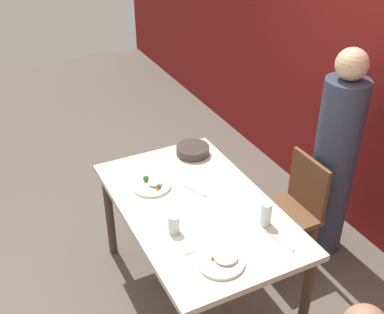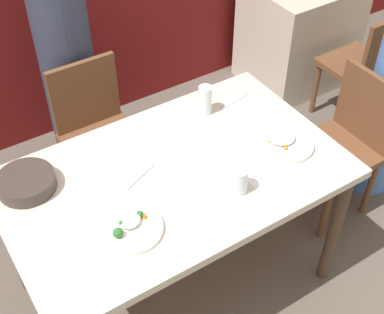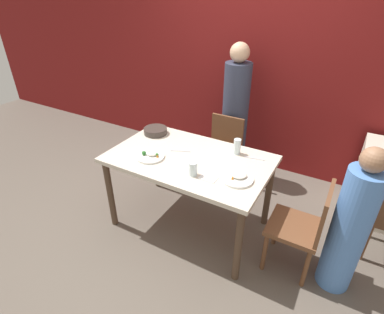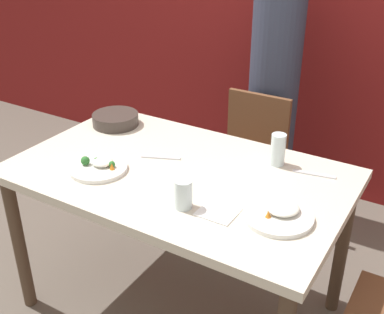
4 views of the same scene
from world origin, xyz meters
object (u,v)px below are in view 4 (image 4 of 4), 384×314
object	(u,v)px
plate_rice_adult	(99,167)
chair_adult_spot	(247,162)
person_adult	(273,99)
bowl_curry	(115,119)
glass_water_tall	(278,150)

from	to	relation	value
plate_rice_adult	chair_adult_spot	bearing A→B (deg)	73.79
person_adult	bowl_curry	bearing A→B (deg)	-121.54
bowl_curry	plate_rice_adult	bearing A→B (deg)	-59.28
chair_adult_spot	glass_water_tall	distance (m)	0.73
chair_adult_spot	plate_rice_adult	world-z (taller)	chair_adult_spot
plate_rice_adult	glass_water_tall	size ratio (longest dim) A/B	1.73
chair_adult_spot	bowl_curry	xyz separation A→B (m)	(-0.52, -0.53, 0.34)
bowl_curry	glass_water_tall	xyz separation A→B (m)	(0.88, 0.03, 0.04)
person_adult	plate_rice_adult	bearing A→B (deg)	-102.21
chair_adult_spot	plate_rice_adult	xyz separation A→B (m)	(-0.27, -0.94, 0.33)
plate_rice_adult	person_adult	bearing A→B (deg)	77.79
person_adult	plate_rice_adult	world-z (taller)	person_adult
bowl_curry	glass_water_tall	size ratio (longest dim) A/B	1.65
person_adult	bowl_curry	size ratio (longest dim) A/B	6.71
person_adult	bowl_curry	world-z (taller)	person_adult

